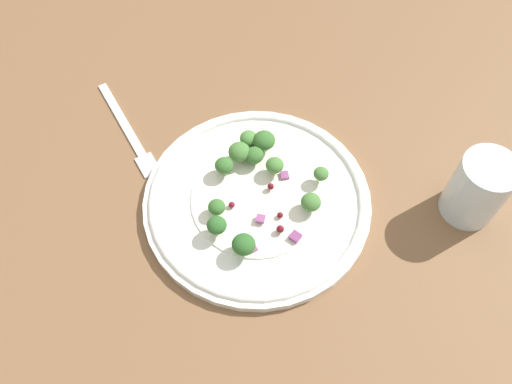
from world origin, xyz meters
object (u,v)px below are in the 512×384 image
(broccoli_floret_0, at_px, (264,141))
(broccoli_floret_1, at_px, (217,225))
(plate, at_px, (256,200))
(fork, at_px, (130,133))
(broccoli_floret_2, at_px, (277,166))
(water_glass, at_px, (478,189))

(broccoli_floret_0, bearing_deg, broccoli_floret_1, 5.98)
(plate, xyz_separation_m, broccoli_floret_1, (0.07, -0.01, 0.02))
(fork, bearing_deg, plate, 87.97)
(broccoli_floret_2, relative_size, fork, 0.14)
(broccoli_floret_1, height_order, broccoli_floret_2, broccoli_floret_1)
(broccoli_floret_2, bearing_deg, fork, -80.13)
(broccoli_floret_2, relative_size, water_glass, 0.25)
(broccoli_floret_0, xyz_separation_m, water_glass, (-0.06, 0.26, 0.01))
(broccoli_floret_2, height_order, water_glass, water_glass)
(broccoli_floret_1, relative_size, water_glass, 0.26)
(broccoli_floret_1, distance_m, broccoli_floret_2, 0.11)
(broccoli_floret_0, relative_size, fork, 0.17)
(broccoli_floret_1, distance_m, water_glass, 0.32)
(plate, relative_size, broccoli_floret_0, 9.85)
(broccoli_floret_0, distance_m, broccoli_floret_2, 0.04)
(water_glass, bearing_deg, fork, -74.64)
(broccoli_floret_1, height_order, fork, broccoli_floret_1)
(broccoli_floret_0, bearing_deg, broccoli_floret_2, 51.95)
(broccoli_floret_0, relative_size, water_glass, 0.32)
(broccoli_floret_1, xyz_separation_m, broccoli_floret_2, (-0.11, 0.02, -0.00))
(water_glass, bearing_deg, broccoli_floret_2, -69.79)
(broccoli_floret_0, height_order, broccoli_floret_1, broccoli_floret_0)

